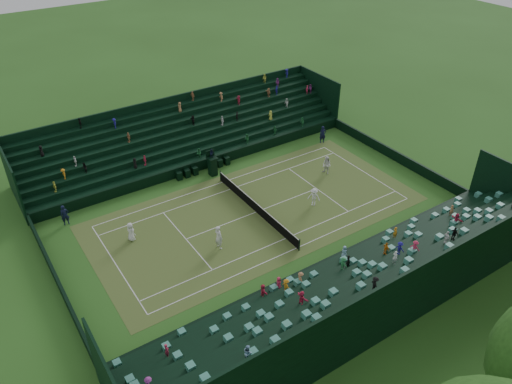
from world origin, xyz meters
TOP-DOWN VIEW (x-y plane):
  - ground at (0.00, 0.00)m, footprint 160.00×160.00m
  - court_surface at (0.00, 0.00)m, footprint 12.97×26.77m
  - perimeter_wall_north at (0.00, 15.88)m, footprint 17.17×0.20m
  - perimeter_wall_south at (0.00, -15.88)m, footprint 17.17×0.20m
  - perimeter_wall_east at (8.48, 0.00)m, footprint 0.20×31.77m
  - perimeter_wall_west at (-8.48, 0.00)m, footprint 0.20×31.77m
  - north_grandstand at (12.66, 0.00)m, footprint 6.60×32.00m
  - south_grandstand at (-12.66, 0.00)m, footprint 6.60×32.00m
  - tennis_net at (0.00, 0.00)m, footprint 11.67×0.10m
  - umpire_chair at (-7.12, -0.05)m, footprint 0.85×0.85m
  - courtside_chairs at (-8.07, -0.50)m, footprint 0.50×5.48m
  - player_near_west at (-2.20, -9.85)m, footprint 0.90×0.75m
  - player_near_east at (2.24, -4.78)m, footprint 0.80×0.60m
  - player_far_west at (-1.55, 8.77)m, footprint 0.97×0.83m
  - player_far_east at (1.77, 4.59)m, footprint 1.19×1.13m
  - line_judge_north at (-6.47, 12.40)m, footprint 0.66×0.78m
  - line_judge_south at (-6.95, -13.42)m, footprint 0.49×0.68m

SIDE VIEW (x-z plane):
  - ground at x=0.00m, z-range 0.00..0.00m
  - court_surface at x=0.00m, z-range 0.00..0.01m
  - courtside_chairs at x=-8.07m, z-range -0.13..0.96m
  - perimeter_wall_north at x=0.00m, z-range 0.00..1.00m
  - perimeter_wall_south at x=0.00m, z-range 0.00..1.00m
  - perimeter_wall_east at x=8.48m, z-range 0.00..1.00m
  - perimeter_wall_west at x=-8.48m, z-range 0.00..1.00m
  - tennis_net at x=0.00m, z-range 0.00..1.06m
  - player_near_west at x=-2.20m, z-range 0.00..1.57m
  - player_far_east at x=1.77m, z-range 0.00..1.62m
  - line_judge_south at x=-6.95m, z-range 0.00..1.74m
  - player_far_west at x=-1.55m, z-range 0.00..1.74m
  - line_judge_north at x=-6.47m, z-range 0.00..1.81m
  - player_near_east at x=2.24m, z-range 0.00..1.99m
  - umpire_chair at x=-7.12m, z-range -0.19..2.48m
  - north_grandstand at x=12.66m, z-range -0.90..4.00m
  - south_grandstand at x=-12.66m, z-range -0.90..4.00m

